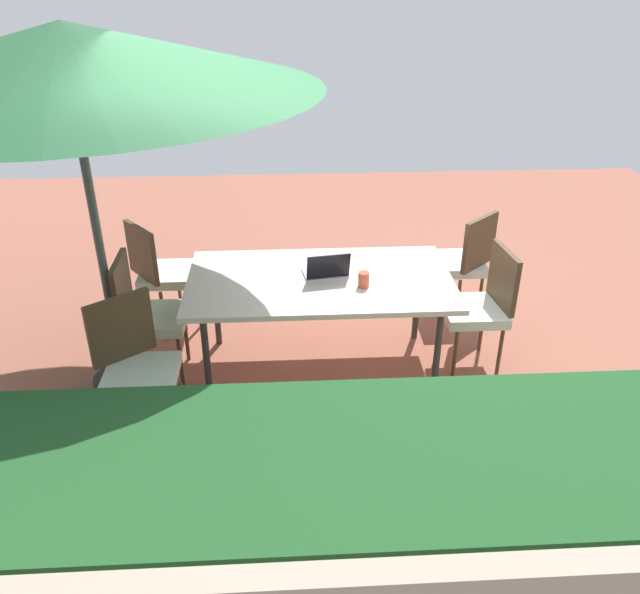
{
  "coord_description": "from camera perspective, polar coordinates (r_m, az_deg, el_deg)",
  "views": [
    {
      "loc": [
        0.24,
        4.21,
        2.9
      ],
      "look_at": [
        0.0,
        0.0,
        0.62
      ],
      "focal_mm": 35.99,
      "sensor_mm": 36.0,
      "label": 1
    }
  ],
  "objects": [
    {
      "name": "ground_plane",
      "position": [
        5.13,
        0.0,
        -6.24
      ],
      "size": [
        10.0,
        10.0,
        0.02
      ],
      "primitive_type": "cube",
      "color": "#935442"
    },
    {
      "name": "chair_southeast",
      "position": [
        5.54,
        -13.98,
        2.37
      ],
      "size": [
        0.58,
        0.58,
        0.98
      ],
      "rotation": [
        0.0,
        0.0,
        5.38
      ],
      "color": "silver",
      "rests_on": "ground_plane"
    },
    {
      "name": "cup",
      "position": [
        4.59,
        3.91,
        1.56
      ],
      "size": [
        0.08,
        0.08,
        0.11
      ],
      "primitive_type": "cylinder",
      "color": "#CC4C33",
      "rests_on": "dining_table"
    },
    {
      "name": "hedge_row",
      "position": [
        3.05,
        2.61,
        -21.62
      ],
      "size": [
        6.3,
        0.98,
        1.14
      ],
      "primitive_type": "cube",
      "color": "#1E4C23",
      "rests_on": "ground_plane"
    },
    {
      "name": "dining_table",
      "position": [
        4.75,
        0.0,
        1.11
      ],
      "size": [
        1.95,
        1.08,
        0.78
      ],
      "color": "silver",
      "rests_on": "ground_plane"
    },
    {
      "name": "patio_umbrella",
      "position": [
        4.3,
        -21.66,
        19.2
      ],
      "size": [
        3.09,
        3.09,
        2.56
      ],
      "color": "#4C4C4C",
      "rests_on": "ground_plane"
    },
    {
      "name": "chair_east",
      "position": [
        4.92,
        -15.23,
        -1.27
      ],
      "size": [
        0.46,
        0.46,
        0.98
      ],
      "rotation": [
        0.0,
        0.0,
        4.72
      ],
      "color": "silver",
      "rests_on": "ground_plane"
    },
    {
      "name": "chair_west",
      "position": [
        5.01,
        14.16,
        -0.53
      ],
      "size": [
        0.48,
        0.47,
        0.98
      ],
      "rotation": [
        0.0,
        0.0,
        1.68
      ],
      "color": "silver",
      "rests_on": "ground_plane"
    },
    {
      "name": "chair_southwest",
      "position": [
        5.7,
        12.53,
        3.31
      ],
      "size": [
        0.59,
        0.59,
        0.98
      ],
      "rotation": [
        0.0,
        0.0,
        0.72
      ],
      "color": "silver",
      "rests_on": "ground_plane"
    },
    {
      "name": "laptop",
      "position": [
        4.73,
        0.56,
        2.34
      ],
      "size": [
        0.36,
        0.29,
        0.21
      ],
      "rotation": [
        0.0,
        0.0,
        0.16
      ],
      "color": "#B7B7BC",
      "rests_on": "dining_table"
    },
    {
      "name": "chair_northeast",
      "position": [
        4.33,
        -16.1,
        -5.74
      ],
      "size": [
        0.58,
        0.58,
        0.98
      ],
      "rotation": [
        0.0,
        0.0,
        3.79
      ],
      "color": "silver",
      "rests_on": "ground_plane"
    }
  ]
}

